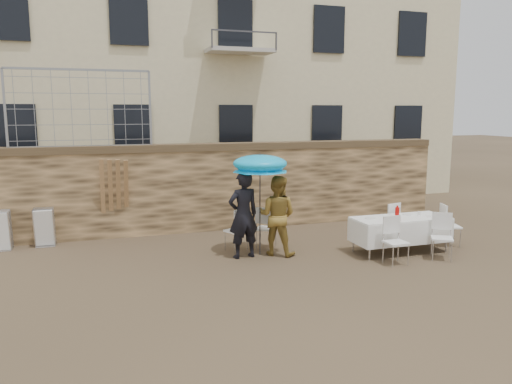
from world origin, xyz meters
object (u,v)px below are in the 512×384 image
object	(u,v)px
table_chair_back	(388,222)
table_chair_side	(450,225)
woman_dress	(277,215)
chair_stack_right	(45,226)
man_suit	(243,215)
couple_chair_right	(266,227)
banquet_table	(401,219)
table_chair_front_right	(442,237)
umbrella	(260,167)
chair_stack_left	(1,229)
soda_bottle	(397,213)
couple_chair_left	(236,229)
table_chair_front_left	(396,241)

from	to	relation	value
table_chair_back	table_chair_side	world-z (taller)	same
woman_dress	chair_stack_right	distance (m)	5.35
chair_stack_right	woman_dress	bearing A→B (deg)	-25.91
man_suit	table_chair_side	xyz separation A→B (m)	(4.78, -0.56, -0.44)
couple_chair_right	banquet_table	size ratio (longest dim) A/B	0.46
table_chair_front_right	umbrella	bearing A→B (deg)	-170.90
chair_stack_left	man_suit	bearing A→B (deg)	-25.22
man_suit	chair_stack_left	bearing A→B (deg)	-34.09
umbrella	chair_stack_right	bearing A→B (deg)	153.36
soda_bottle	table_chair_front_right	size ratio (longest dim) A/B	0.27
couple_chair_right	soda_bottle	distance (m)	2.86
couple_chair_left	soda_bottle	xyz separation A→B (m)	(3.18, -1.36, 0.43)
couple_chair_left	table_chair_front_right	xyz separation A→B (m)	(3.88, -1.96, 0.00)
chair_stack_right	chair_stack_left	bearing A→B (deg)	180.00
couple_chair_right	couple_chair_left	bearing A→B (deg)	33.99
table_chair_back	chair_stack_right	xyz separation A→B (m)	(-7.63, 2.19, -0.02)
couple_chair_left	man_suit	bearing A→B (deg)	66.25
banquet_table	table_chair_side	size ratio (longest dim) A/B	2.19
umbrella	chair_stack_right	world-z (taller)	umbrella
umbrella	couple_chair_left	size ratio (longest dim) A/B	2.10
table_chair_back	table_chair_front_left	bearing A→B (deg)	48.56
man_suit	chair_stack_right	distance (m)	4.69
umbrella	table_chair_front_right	xyz separation A→B (m)	(3.48, -1.51, -1.43)
woman_dress	banquet_table	distance (m)	2.71
man_suit	couple_chair_right	size ratio (longest dim) A/B	1.91
couple_chair_left	table_chair_front_left	size ratio (longest dim) A/B	1.00
couple_chair_left	chair_stack_right	world-z (taller)	couple_chair_left
man_suit	couple_chair_left	bearing A→B (deg)	-98.87
banquet_table	table_chair_front_left	size ratio (longest dim) A/B	2.19
chair_stack_right	table_chair_front_left	bearing A→B (deg)	-28.71
umbrella	table_chair_back	xyz separation A→B (m)	(3.18, 0.04, -1.43)
soda_bottle	table_chair_front_right	distance (m)	1.02
woman_dress	couple_chair_left	size ratio (longest dim) A/B	1.79
chair_stack_right	couple_chair_left	bearing A→B (deg)	-23.75
chair_stack_left	soda_bottle	bearing A→B (deg)	-21.12
chair_stack_right	table_chair_side	bearing A→B (deg)	-18.12
umbrella	couple_chair_right	world-z (taller)	umbrella
couple_chair_left	table_chair_back	world-z (taller)	same
couple_chair_left	table_chair_back	bearing A→B (deg)	149.75
couple_chair_right	table_chair_front_left	distance (m)	2.85
man_suit	couple_chair_right	bearing A→B (deg)	-150.71
table_chair_front_left	table_chair_back	distance (m)	1.74
man_suit	soda_bottle	world-z (taller)	man_suit
banquet_table	chair_stack_left	bearing A→B (deg)	160.25
umbrella	couple_chair_left	bearing A→B (deg)	131.63
banquet_table	soda_bottle	world-z (taller)	soda_bottle
table_chair_front_right	chair_stack_right	size ratio (longest dim) A/B	1.04
woman_dress	chair_stack_right	world-z (taller)	woman_dress
couple_chair_left	banquet_table	distance (m)	3.60
banquet_table	table_chair_front_left	xyz separation A→B (m)	(-0.60, -0.75, -0.25)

